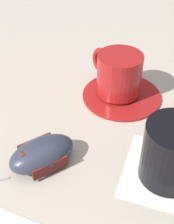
# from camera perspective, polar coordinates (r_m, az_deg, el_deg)

# --- Properties ---
(ground_plane) EXTENTS (3.00, 3.00, 0.00)m
(ground_plane) POSITION_cam_1_polar(r_m,az_deg,el_deg) (0.49, 2.37, -5.71)
(ground_plane) COLOR #B2A899
(saucer) EXTENTS (0.14, 0.14, 0.01)m
(saucer) POSITION_cam_1_polar(r_m,az_deg,el_deg) (0.58, 6.35, 3.19)
(saucer) COLOR maroon
(saucer) RESTS_ON ground
(coffee_cup) EXTENTS (0.11, 0.08, 0.07)m
(coffee_cup) POSITION_cam_1_polar(r_m,az_deg,el_deg) (0.56, 5.75, 7.05)
(coffee_cup) COLOR maroon
(coffee_cup) RESTS_ON saucer
(computer_mouse) EXTENTS (0.09, 0.11, 0.04)m
(computer_mouse) POSITION_cam_1_polar(r_m,az_deg,el_deg) (0.45, -8.23, -7.56)
(computer_mouse) COLOR #2D3342
(computer_mouse) RESTS_ON ground
(napkin_under_glass) EXTENTS (0.17, 0.17, 0.00)m
(napkin_under_glass) POSITION_cam_1_polar(r_m,az_deg,el_deg) (0.46, 14.62, -10.84)
(napkin_under_glass) COLOR silver
(napkin_under_glass) RESTS_ON ground
(drinking_glass) EXTENTS (0.08, 0.08, 0.09)m
(drinking_glass) POSITION_cam_1_polar(r_m,az_deg,el_deg) (0.43, 15.31, -7.20)
(drinking_glass) COLOR black
(drinking_glass) RESTS_ON napkin_under_glass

